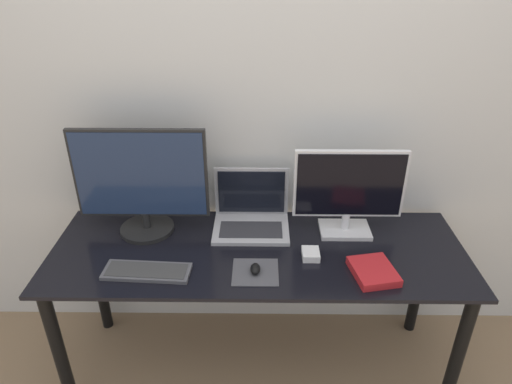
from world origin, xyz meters
TOP-DOWN VIEW (x-y plane):
  - wall_back at (0.00, 0.71)m, footprint 7.00×0.05m
  - desk at (0.00, 0.32)m, footprint 1.83×0.64m
  - monitor_left at (-0.52, 0.47)m, footprint 0.59×0.25m
  - monitor_right at (0.40, 0.47)m, footprint 0.49×0.16m
  - laptop at (-0.03, 0.52)m, footprint 0.35×0.26m
  - keyboard at (-0.45, 0.15)m, footprint 0.36×0.14m
  - mousepad at (-0.01, 0.16)m, footprint 0.19×0.18m
  - mouse at (-0.01, 0.16)m, footprint 0.04×0.07m
  - book at (0.47, 0.15)m, footprint 0.20×0.22m
  - power_brick at (0.23, 0.27)m, footprint 0.07×0.09m

SIDE VIEW (x-z plane):
  - desk at x=0.00m, z-range 0.25..0.97m
  - mousepad at x=-0.01m, z-range 0.72..0.73m
  - keyboard at x=-0.45m, z-range 0.72..0.74m
  - power_brick at x=0.23m, z-range 0.72..0.75m
  - book at x=0.47m, z-range 0.72..0.76m
  - mouse at x=-0.01m, z-range 0.73..0.76m
  - laptop at x=-0.03m, z-range 0.66..0.92m
  - monitor_right at x=0.40m, z-range 0.73..1.14m
  - monitor_left at x=-0.52m, z-range 0.72..1.23m
  - wall_back at x=0.00m, z-range 0.00..2.50m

